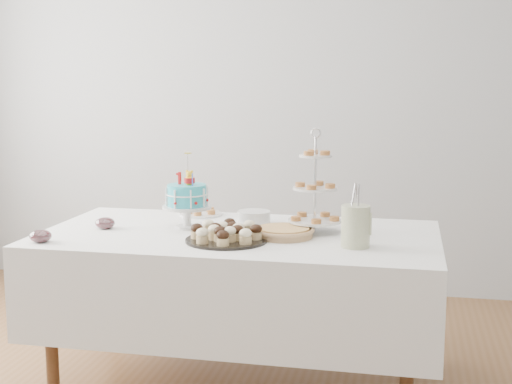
% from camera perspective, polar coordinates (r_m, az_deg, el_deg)
% --- Properties ---
extents(walls, '(5.04, 4.04, 2.70)m').
position_cam_1_polar(walls, '(3.10, -2.74, 6.07)').
color(walls, '#ADAFB2').
rests_on(walls, floor).
extents(table, '(1.92, 1.02, 0.77)m').
position_cam_1_polar(table, '(3.53, -1.39, -6.90)').
color(table, white).
rests_on(table, floor).
extents(birthday_cake, '(0.25, 0.25, 0.38)m').
position_cam_1_polar(birthday_cake, '(3.57, -5.54, -1.29)').
color(birthday_cake, silver).
rests_on(birthday_cake, table).
extents(cupcake_tray, '(0.38, 0.38, 0.09)m').
position_cam_1_polar(cupcake_tray, '(3.28, -2.39, -3.25)').
color(cupcake_tray, black).
rests_on(cupcake_tray, table).
extents(pie, '(0.29, 0.29, 0.05)m').
position_cam_1_polar(pie, '(3.37, 2.23, -3.19)').
color(pie, tan).
rests_on(pie, table).
extents(tiered_stand, '(0.26, 0.26, 0.51)m').
position_cam_1_polar(tiered_stand, '(3.47, 4.75, 0.24)').
color(tiered_stand, silver).
rests_on(tiered_stand, table).
extents(plate_stack, '(0.17, 0.17, 0.07)m').
position_cam_1_polar(plate_stack, '(3.68, -0.17, -2.05)').
color(plate_stack, silver).
rests_on(plate_stack, table).
extents(pastry_plate, '(0.23, 0.23, 0.04)m').
position_cam_1_polar(pastry_plate, '(3.92, -4.44, -1.64)').
color(pastry_plate, silver).
rests_on(pastry_plate, table).
extents(jam_bowl_a, '(0.10, 0.10, 0.06)m').
position_cam_1_polar(jam_bowl_a, '(3.41, -16.85, -3.41)').
color(jam_bowl_a, silver).
rests_on(jam_bowl_a, table).
extents(jam_bowl_b, '(0.10, 0.10, 0.06)m').
position_cam_1_polar(jam_bowl_b, '(3.64, -11.98, -2.46)').
color(jam_bowl_b, silver).
rests_on(jam_bowl_b, table).
extents(utensil_pitcher, '(0.14, 0.13, 0.29)m').
position_cam_1_polar(utensil_pitcher, '(3.19, 7.98, -2.60)').
color(utensil_pitcher, beige).
rests_on(utensil_pitcher, table).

